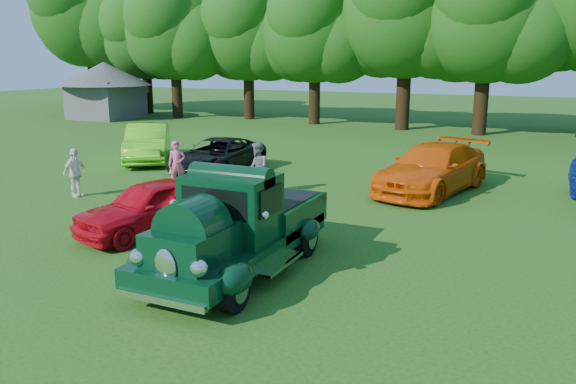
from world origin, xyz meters
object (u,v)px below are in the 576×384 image
at_px(back_car_lime, 148,143).
at_px(spectator_white, 75,173).
at_px(back_car_black, 218,156).
at_px(gazebo, 105,84).
at_px(back_car_orange, 432,168).
at_px(spectator_grey, 258,168).
at_px(spectator_pink, 177,165).
at_px(red_convertible, 152,206).
at_px(hero_pickup, 238,229).

height_order(back_car_lime, spectator_white, back_car_lime).
distance_m(back_car_lime, back_car_black, 4.00).
bearing_deg(gazebo, back_car_orange, -27.70).
bearing_deg(gazebo, back_car_black, -37.57).
xyz_separation_m(back_car_black, spectator_grey, (2.88, -2.32, 0.18)).
height_order(back_car_orange, spectator_pink, spectator_pink).
bearing_deg(back_car_orange, back_car_lime, -169.21).
bearing_deg(red_convertible, back_car_lime, 146.87).
bearing_deg(hero_pickup, red_convertible, 157.21).
bearing_deg(hero_pickup, spectator_white, 156.69).
bearing_deg(spectator_grey, red_convertible, -39.00).
bearing_deg(spectator_pink, spectator_grey, -33.72).
relative_size(back_car_lime, back_car_black, 1.01).
xyz_separation_m(red_convertible, back_car_lime, (-6.34, 7.75, 0.11)).
distance_m(hero_pickup, back_car_orange, 8.69).
relative_size(red_convertible, back_car_orange, 0.74).
relative_size(back_car_black, spectator_white, 3.07).
relative_size(spectator_white, gazebo, 0.23).
bearing_deg(back_car_black, red_convertible, -72.43).
xyz_separation_m(red_convertible, back_car_black, (-2.44, 6.84, -0.01)).
bearing_deg(spectator_white, red_convertible, -112.34).
xyz_separation_m(red_convertible, back_car_orange, (5.22, 7.12, 0.10)).
xyz_separation_m(back_car_lime, back_car_black, (3.90, -0.90, -0.13)).
bearing_deg(spectator_white, hero_pickup, -111.98).
bearing_deg(spectator_grey, spectator_white, -95.24).
distance_m(back_car_lime, back_car_orange, 11.58).
bearing_deg(back_car_black, spectator_pink, -89.57).
relative_size(spectator_grey, spectator_white, 1.10).
height_order(hero_pickup, red_convertible, hero_pickup).
bearing_deg(spectator_pink, red_convertible, -101.31).
bearing_deg(spectator_white, spectator_grey, -60.44).
height_order(back_car_lime, spectator_grey, spectator_grey).
bearing_deg(spectator_pink, spectator_white, -172.49).
xyz_separation_m(hero_pickup, back_car_black, (-5.55, 8.15, -0.22)).
xyz_separation_m(back_car_orange, spectator_white, (-9.62, -5.19, -0.01)).
xyz_separation_m(back_car_black, spectator_pink, (0.11, -2.64, 0.13)).
distance_m(back_car_black, spectator_grey, 3.70).
height_order(red_convertible, spectator_white, spectator_white).
bearing_deg(gazebo, back_car_lime, -42.67).
height_order(red_convertible, gazebo, gazebo).
bearing_deg(red_convertible, back_car_orange, 71.33).
relative_size(back_car_lime, gazebo, 0.71).
xyz_separation_m(back_car_lime, spectator_white, (1.94, -5.82, -0.02)).
distance_m(spectator_white, gazebo, 24.27).
bearing_deg(red_convertible, spectator_pink, 136.54).
height_order(hero_pickup, back_car_black, hero_pickup).
bearing_deg(back_car_lime, red_convertible, -85.12).
bearing_deg(spectator_grey, back_car_orange, 85.02).
height_order(red_convertible, back_car_lime, back_car_lime).
bearing_deg(spectator_white, back_car_black, -20.36).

